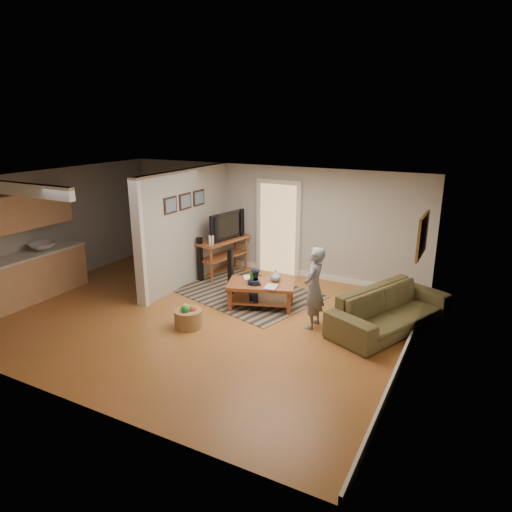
# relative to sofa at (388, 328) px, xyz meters

# --- Properties ---
(ground) EXTENTS (7.50, 7.50, 0.00)m
(ground) POSITION_rel_sofa_xyz_m (-3.30, -1.10, 0.00)
(ground) COLOR brown
(ground) RESTS_ON ground
(room_shell) EXTENTS (7.54, 6.02, 2.52)m
(room_shell) POSITION_rel_sofa_xyz_m (-4.37, -0.67, 1.46)
(room_shell) COLOR #A29F9B
(room_shell) RESTS_ON ground
(area_rug) EXTENTS (3.24, 2.72, 0.01)m
(area_rug) POSITION_rel_sofa_xyz_m (-2.99, 0.30, 0.01)
(area_rug) COLOR black
(area_rug) RESTS_ON ground
(sofa) EXTENTS (1.83, 2.57, 0.70)m
(sofa) POSITION_rel_sofa_xyz_m (0.00, 0.00, 0.00)
(sofa) COLOR #433421
(sofa) RESTS_ON ground
(coffee_table) EXTENTS (1.44, 1.12, 0.75)m
(coffee_table) POSITION_rel_sofa_xyz_m (-2.40, -0.18, 0.39)
(coffee_table) COLOR #612817
(coffee_table) RESTS_ON ground
(tv_console) EXTENTS (0.77, 1.45, 1.19)m
(tv_console) POSITION_rel_sofa_xyz_m (-4.04, 1.09, 0.79)
(tv_console) COLOR #612817
(tv_console) RESTS_ON ground
(speaker_left) EXTENTS (0.10, 0.10, 0.97)m
(speaker_left) POSITION_rel_sofa_xyz_m (-3.27, 0.10, 0.48)
(speaker_left) COLOR black
(speaker_left) RESTS_ON ground
(speaker_right) EXTENTS (0.12, 0.12, 1.01)m
(speaker_right) POSITION_rel_sofa_xyz_m (-4.30, 0.50, 0.51)
(speaker_right) COLOR black
(speaker_right) RESTS_ON ground
(toy_basket) EXTENTS (0.49, 0.49, 0.43)m
(toy_basket) POSITION_rel_sofa_xyz_m (-3.14, -1.58, 0.18)
(toy_basket) COLOR olive
(toy_basket) RESTS_ON ground
(child) EXTENTS (0.36, 0.54, 1.45)m
(child) POSITION_rel_sofa_xyz_m (-1.21, -0.54, 0.00)
(child) COLOR gray
(child) RESTS_ON ground
(toddler) EXTENTS (0.48, 0.43, 0.82)m
(toddler) POSITION_rel_sofa_xyz_m (-2.49, -0.32, 0.00)
(toddler) COLOR #222C46
(toddler) RESTS_ON ground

